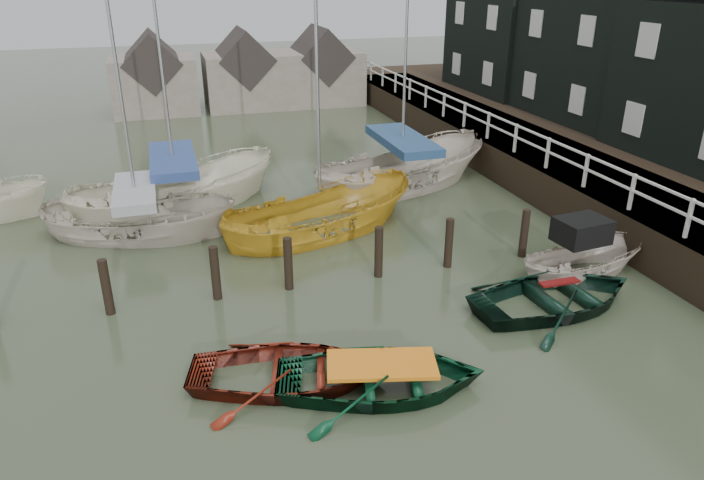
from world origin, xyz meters
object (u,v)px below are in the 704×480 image
object	(u,v)px
motorboat	(580,270)
sailboat_c	(321,230)
sailboat_d	(401,184)
rowboat_red	(289,383)
sailboat_b	(178,206)
rowboat_dkgreen	(556,308)
sailboat_a	(141,233)
rowboat_green	(381,389)

from	to	relation	value
motorboat	sailboat_c	distance (m)	7.66
sailboat_d	rowboat_red	bearing A→B (deg)	130.64
motorboat	sailboat_b	bearing A→B (deg)	44.10
rowboat_dkgreen	sailboat_a	size ratio (longest dim) A/B	0.39
sailboat_a	sailboat_c	distance (m)	5.49
rowboat_red	sailboat_b	world-z (taller)	sailboat_b
sailboat_b	sailboat_c	bearing A→B (deg)	-148.32
motorboat	sailboat_a	xyz separation A→B (m)	(-11.24, 6.17, -0.06)
rowboat_red	motorboat	size ratio (longest dim) A/B	1.01
sailboat_b	sailboat_a	bearing A→B (deg)	131.96
motorboat	sailboat_a	world-z (taller)	sailboat_a
rowboat_red	sailboat_c	size ratio (longest dim) A/B	0.34
motorboat	sailboat_b	world-z (taller)	sailboat_b
rowboat_dkgreen	sailboat_c	distance (m)	7.58
sailboat_a	sailboat_b	xyz separation A→B (m)	(1.20, 2.14, -0.01)
rowboat_green	sailboat_a	world-z (taller)	sailboat_a
sailboat_a	sailboat_d	distance (m)	9.55
sailboat_a	sailboat_d	size ratio (longest dim) A/B	0.83
rowboat_dkgreen	rowboat_green	bearing A→B (deg)	105.30
rowboat_green	sailboat_d	xyz separation A→B (m)	(4.82, 11.44, 0.06)
sailboat_b	rowboat_green	bearing A→B (deg)	177.34
sailboat_c	rowboat_red	bearing A→B (deg)	143.56
rowboat_dkgreen	sailboat_b	world-z (taller)	sailboat_b
rowboat_red	rowboat_green	size ratio (longest dim) A/B	0.96
rowboat_dkgreen	sailboat_a	bearing A→B (deg)	47.63
sailboat_c	sailboat_d	bearing A→B (deg)	-67.33
rowboat_dkgreen	sailboat_c	bearing A→B (deg)	29.97
sailboat_c	sailboat_a	bearing A→B (deg)	58.81
rowboat_green	sailboat_b	size ratio (longest dim) A/B	0.33
sailboat_c	rowboat_green	bearing A→B (deg)	156.45
sailboat_d	motorboat	bearing A→B (deg)	174.94
rowboat_dkgreen	sailboat_b	xyz separation A→B (m)	(-8.37, 9.71, 0.06)
rowboat_dkgreen	sailboat_b	distance (m)	12.82
rowboat_green	sailboat_b	distance (m)	11.95
sailboat_a	sailboat_b	distance (m)	2.45
rowboat_dkgreen	motorboat	size ratio (longest dim) A/B	1.12
rowboat_green	rowboat_red	bearing A→B (deg)	80.64
rowboat_green	sailboat_c	bearing A→B (deg)	8.48
rowboat_dkgreen	sailboat_b	size ratio (longest dim) A/B	0.36
motorboat	rowboat_dkgreen	bearing A→B (deg)	123.80
rowboat_red	rowboat_dkgreen	xyz separation A→B (m)	(6.74, 1.05, 0.00)
sailboat_b	sailboat_c	xyz separation A→B (m)	(4.13, -3.43, -0.05)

